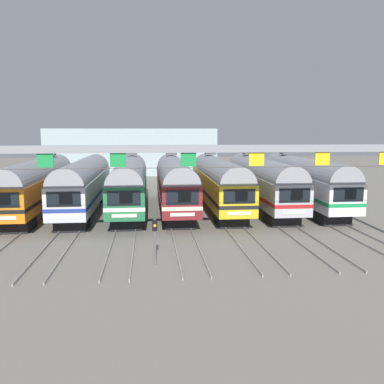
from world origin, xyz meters
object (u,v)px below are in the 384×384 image
(catenary_gantry, at_px, (188,163))
(yard_signal_mast, at_px, (155,233))
(commuter_train_green, at_px, (130,182))
(commuter_train_white, at_px, (303,180))
(commuter_train_stainless, at_px, (261,181))
(commuter_train_orange, at_px, (37,184))
(commuter_train_yellow, at_px, (218,181))
(commuter_train_maroon, at_px, (175,182))
(commuter_train_silver, at_px, (84,183))

(catenary_gantry, relative_size, yard_signal_mast, 11.39)
(commuter_train_green, xyz_separation_m, catenary_gantry, (4.03, -13.50, 2.74))
(commuter_train_green, xyz_separation_m, commuter_train_white, (16.13, 0.00, 0.00))
(commuter_train_stainless, distance_m, commuter_train_white, 4.03)
(commuter_train_green, relative_size, yard_signal_mast, 6.99)
(commuter_train_orange, height_order, commuter_train_yellow, same)
(commuter_train_orange, relative_size, commuter_train_maroon, 1.00)
(commuter_train_maroon, distance_m, commuter_train_yellow, 4.03)
(commuter_train_white, distance_m, yard_signal_mast, 20.96)
(commuter_train_silver, xyz_separation_m, commuter_train_maroon, (8.06, 0.00, 0.00))
(commuter_train_yellow, bearing_deg, yard_signal_mast, -111.34)
(commuter_train_maroon, relative_size, commuter_train_white, 1.00)
(commuter_train_white, bearing_deg, commuter_train_silver, -179.99)
(commuter_train_silver, height_order, commuter_train_stainless, commuter_train_stainless)
(commuter_train_yellow, distance_m, commuter_train_stainless, 4.03)
(commuter_train_white, relative_size, yard_signal_mast, 6.99)
(commuter_train_yellow, distance_m, commuter_train_white, 8.06)
(commuter_train_maroon, bearing_deg, yard_signal_mast, -97.42)
(commuter_train_stainless, height_order, commuter_train_white, same)
(catenary_gantry, bearing_deg, commuter_train_white, 48.14)
(catenary_gantry, xyz_separation_m, yard_signal_mast, (-2.02, -1.98, -3.61))
(commuter_train_white, height_order, yard_signal_mast, commuter_train_white)
(commuter_train_silver, xyz_separation_m, yard_signal_mast, (6.05, -15.48, -0.87))
(commuter_train_maroon, distance_m, catenary_gantry, 13.77)
(commuter_train_stainless, xyz_separation_m, commuter_train_white, (4.03, 0.00, 0.00))
(commuter_train_silver, bearing_deg, commuter_train_orange, 179.94)
(commuter_train_yellow, bearing_deg, catenary_gantry, -106.63)
(commuter_train_green, relative_size, catenary_gantry, 0.61)
(commuter_train_stainless, bearing_deg, commuter_train_orange, 180.00)
(commuter_train_silver, xyz_separation_m, commuter_train_white, (20.16, 0.00, 0.00))
(commuter_train_orange, height_order, commuter_train_white, same)
(commuter_train_maroon, bearing_deg, commuter_train_white, 0.00)
(commuter_train_orange, xyz_separation_m, yard_signal_mast, (10.08, -15.48, -0.88))
(commuter_train_maroon, distance_m, yard_signal_mast, 15.63)
(commuter_train_yellow, bearing_deg, commuter_train_stainless, 0.00)
(commuter_train_green, height_order, commuter_train_yellow, same)
(commuter_train_silver, xyz_separation_m, catenary_gantry, (8.06, -13.49, 2.74))
(commuter_train_silver, relative_size, commuter_train_white, 1.00)
(commuter_train_yellow, relative_size, commuter_train_stainless, 1.00)
(catenary_gantry, bearing_deg, commuter_train_green, 106.63)
(commuter_train_green, relative_size, commuter_train_yellow, 1.00)
(commuter_train_stainless, height_order, catenary_gantry, catenary_gantry)
(commuter_train_silver, height_order, commuter_train_green, commuter_train_green)
(commuter_train_white, bearing_deg, commuter_train_green, 180.00)
(commuter_train_yellow, height_order, yard_signal_mast, commuter_train_yellow)
(commuter_train_orange, distance_m, commuter_train_stainless, 20.16)
(catenary_gantry, bearing_deg, commuter_train_stainless, 59.15)
(commuter_train_orange, distance_m, commuter_train_green, 8.06)
(commuter_train_white, relative_size, catenary_gantry, 0.61)
(commuter_train_silver, xyz_separation_m, commuter_train_stainless, (16.13, 0.00, 0.00))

